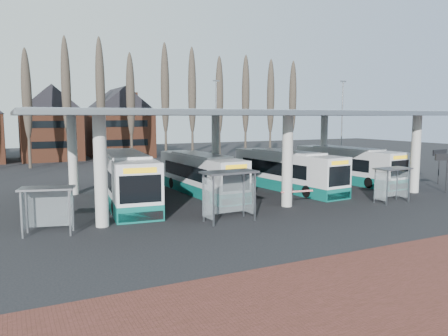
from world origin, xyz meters
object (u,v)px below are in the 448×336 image
bus_3 (346,165)px  shelter_2 (391,177)px  bus_1 (200,174)px  bus_0 (125,179)px  shelter_1 (228,184)px  shelter_0 (48,200)px  bus_2 (286,171)px

bus_3 → shelter_2: bearing=-118.2°
bus_1 → shelter_2: bearing=-43.8°
bus_0 → shelter_2: bus_0 is taller
bus_0 → shelter_1: size_ratio=4.02×
bus_3 → shelter_2: bus_3 is taller
bus_1 → shelter_1: bearing=-105.7°
shelter_2 → bus_1: bearing=135.5°
bus_1 → shelter_0: 13.84m
shelter_2 → shelter_0: bearing=172.8°
bus_1 → shelter_1: bus_1 is taller
bus_0 → bus_1: 6.23m
bus_1 → shelter_0: size_ratio=3.92×
bus_1 → bus_2: size_ratio=0.96×
bus_3 → shelter_2: (-3.98, -8.85, 0.27)m
bus_1 → bus_3: size_ratio=0.97×
bus_0 → shelter_1: 8.84m
bus_0 → shelter_2: bearing=-20.1°
bus_0 → bus_3: 20.49m
shelter_1 → bus_0: bearing=114.1°
shelter_1 → bus_3: bearing=25.2°
bus_1 → bus_2: bus_2 is taller
bus_3 → shelter_2: size_ratio=4.31×
shelter_0 → shelter_2: (21.96, -1.69, 0.00)m
bus_2 → shelter_1: bearing=-146.3°
bus_2 → shelter_0: bearing=-167.7°
bus_0 → bus_3: size_ratio=1.11×
bus_1 → shelter_0: bearing=-149.0°
bus_0 → shelter_1: (3.94, -7.90, 0.45)m
bus_1 → shelter_0: (-11.60, -7.55, 0.30)m
bus_2 → shelter_0: (-18.58, -6.02, 0.26)m
bus_0 → bus_1: size_ratio=1.14×
bus_3 → shelter_1: size_ratio=3.63×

